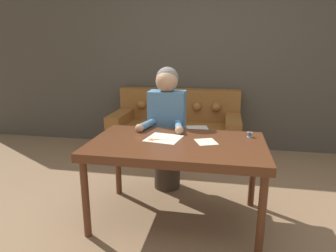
{
  "coord_description": "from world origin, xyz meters",
  "views": [
    {
      "loc": [
        0.24,
        -2.36,
        1.5
      ],
      "look_at": [
        -0.23,
        0.13,
        0.83
      ],
      "focal_mm": 32.0,
      "sensor_mm": 36.0,
      "label": 1
    }
  ],
  "objects_px": {
    "dining_table": "(177,150)",
    "couch": "(176,132)",
    "person": "(167,128)",
    "scissors": "(157,140)",
    "thread_spool": "(250,135)"
  },
  "relations": [
    {
      "from": "dining_table",
      "to": "thread_spool",
      "type": "xyz_separation_m",
      "value": [
        0.61,
        0.26,
        0.09
      ]
    },
    {
      "from": "scissors",
      "to": "person",
      "type": "bearing_deg",
      "value": 92.13
    },
    {
      "from": "person",
      "to": "scissors",
      "type": "xyz_separation_m",
      "value": [
        0.02,
        -0.58,
        0.05
      ]
    },
    {
      "from": "person",
      "to": "thread_spool",
      "type": "bearing_deg",
      "value": -23.32
    },
    {
      "from": "thread_spool",
      "to": "couch",
      "type": "bearing_deg",
      "value": 121.71
    },
    {
      "from": "dining_table",
      "to": "couch",
      "type": "height_order",
      "value": "couch"
    },
    {
      "from": "couch",
      "to": "thread_spool",
      "type": "distance_m",
      "value": 1.73
    },
    {
      "from": "couch",
      "to": "thread_spool",
      "type": "bearing_deg",
      "value": -58.29
    },
    {
      "from": "thread_spool",
      "to": "person",
      "type": "bearing_deg",
      "value": 156.68
    },
    {
      "from": "person",
      "to": "scissors",
      "type": "relative_size",
      "value": 5.69
    },
    {
      "from": "couch",
      "to": "person",
      "type": "height_order",
      "value": "person"
    },
    {
      "from": "couch",
      "to": "scissors",
      "type": "relative_size",
      "value": 7.67
    },
    {
      "from": "dining_table",
      "to": "couch",
      "type": "xyz_separation_m",
      "value": [
        -0.27,
        1.69,
        -0.34
      ]
    },
    {
      "from": "dining_table",
      "to": "person",
      "type": "relative_size",
      "value": 1.12
    },
    {
      "from": "dining_table",
      "to": "couch",
      "type": "bearing_deg",
      "value": 99.24
    }
  ]
}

